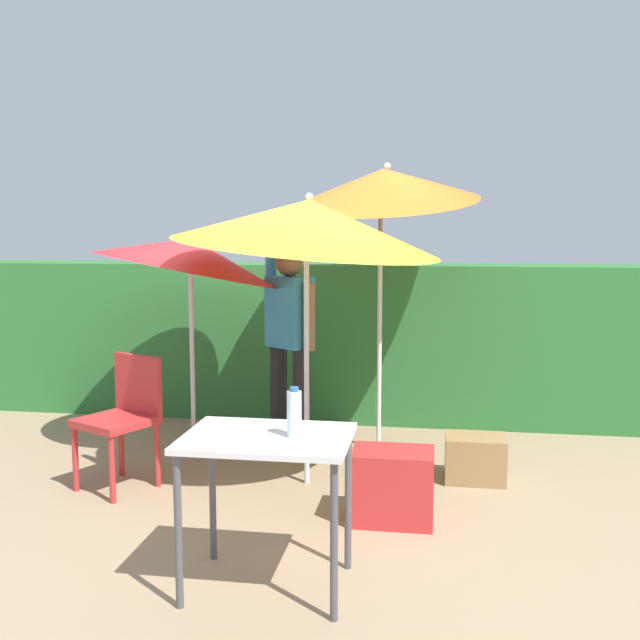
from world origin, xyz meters
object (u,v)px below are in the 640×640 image
(umbrella_yellow, at_px, (384,186))
(person_vendor, at_px, (290,333))
(umbrella_orange, at_px, (190,255))
(folding_table, at_px, (267,454))
(crate_cardboard, at_px, (475,458))
(chair_plastic, at_px, (124,413))
(bottle_water, at_px, (294,413))
(umbrella_rainbow, at_px, (308,224))
(cooler_box, at_px, (393,486))

(umbrella_yellow, height_order, person_vendor, umbrella_yellow)
(umbrella_orange, height_order, umbrella_yellow, umbrella_yellow)
(folding_table, bearing_deg, crate_cardboard, 58.27)
(crate_cardboard, bearing_deg, chair_plastic, -168.38)
(umbrella_yellow, height_order, bottle_water, umbrella_yellow)
(person_vendor, bearing_deg, crate_cardboard, -21.81)
(umbrella_rainbow, bearing_deg, cooler_box, -43.66)
(chair_plastic, bearing_deg, umbrella_rainbow, 12.07)
(umbrella_yellow, height_order, folding_table, umbrella_yellow)
(umbrella_orange, relative_size, person_vendor, 1.00)
(umbrella_orange, distance_m, crate_cardboard, 2.62)
(umbrella_yellow, xyz_separation_m, folding_table, (-0.38, -2.36, -1.41))
(umbrella_rainbow, distance_m, chair_plastic, 1.78)
(person_vendor, xyz_separation_m, folding_table, (0.36, -2.31, -0.27))
(bottle_water, bearing_deg, person_vendor, 101.98)
(umbrella_rainbow, height_order, cooler_box, umbrella_rainbow)
(folding_table, bearing_deg, bottle_water, -4.04)
(umbrella_orange, bearing_deg, umbrella_rainbow, -30.44)
(crate_cardboard, bearing_deg, umbrella_rainbow, -168.87)
(umbrella_yellow, relative_size, person_vendor, 1.26)
(folding_table, distance_m, bottle_water, 0.25)
(umbrella_rainbow, height_order, folding_table, umbrella_rainbow)
(umbrella_orange, bearing_deg, umbrella_yellow, 8.96)
(umbrella_yellow, height_order, chair_plastic, umbrella_yellow)
(umbrella_yellow, xyz_separation_m, bottle_water, (-0.24, -2.37, -1.20))
(umbrella_yellow, distance_m, chair_plastic, 2.54)
(umbrella_rainbow, bearing_deg, chair_plastic, -167.93)
(umbrella_yellow, distance_m, bottle_water, 2.66)
(umbrella_orange, bearing_deg, folding_table, -62.45)
(crate_cardboard, bearing_deg, folding_table, -121.73)
(person_vendor, distance_m, folding_table, 2.35)
(umbrella_yellow, relative_size, folding_table, 2.97)
(umbrella_orange, xyz_separation_m, cooler_box, (1.66, -1.20, -1.33))
(umbrella_rainbow, bearing_deg, umbrella_yellow, 62.24)
(chair_plastic, distance_m, cooler_box, 1.89)
(person_vendor, height_order, cooler_box, person_vendor)
(umbrella_orange, height_order, chair_plastic, umbrella_orange)
(bottle_water, bearing_deg, crate_cardboard, 61.70)
(cooler_box, xyz_separation_m, folding_table, (-0.55, -0.92, 0.45))
(crate_cardboard, distance_m, folding_table, 2.11)
(crate_cardboard, distance_m, bottle_water, 2.11)
(cooler_box, xyz_separation_m, bottle_water, (-0.42, -0.93, 0.66))
(umbrella_yellow, bearing_deg, umbrella_rainbow, -117.76)
(umbrella_yellow, relative_size, chair_plastic, 2.67)
(umbrella_orange, xyz_separation_m, person_vendor, (0.75, 0.19, -0.62))
(umbrella_rainbow, xyz_separation_m, cooler_box, (0.62, -0.59, -1.56))
(cooler_box, relative_size, crate_cardboard, 1.18)
(cooler_box, distance_m, folding_table, 1.16)
(folding_table, bearing_deg, umbrella_yellow, 80.95)
(umbrella_yellow, xyz_separation_m, crate_cardboard, (0.70, -0.62, -1.92))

